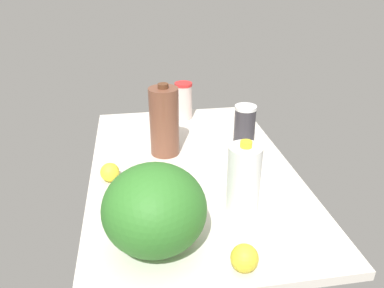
{
  "coord_description": "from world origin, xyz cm",
  "views": [
    {
      "loc": [
        122.45,
        -19.73,
        74.89
      ],
      "look_at": [
        0.0,
        0.0,
        13.0
      ],
      "focal_mm": 35.0,
      "sensor_mm": 36.0,
      "label": 1
    }
  ],
  "objects_px": {
    "shaker_bottle": "(245,126)",
    "chocolate_milk_jug": "(164,121)",
    "watermelon": "(155,209)",
    "lemon_beside_bowl": "(244,258)",
    "tumbler_cup": "(184,101)",
    "milk_jug": "(244,180)",
    "lemon_loose": "(110,172)"
  },
  "relations": [
    {
      "from": "milk_jug",
      "to": "tumbler_cup",
      "type": "xyz_separation_m",
      "value": [
        -0.79,
        -0.07,
        -0.02
      ]
    },
    {
      "from": "shaker_bottle",
      "to": "lemon_loose",
      "type": "height_order",
      "value": "shaker_bottle"
    },
    {
      "from": "lemon_loose",
      "to": "shaker_bottle",
      "type": "bearing_deg",
      "value": 109.7
    },
    {
      "from": "milk_jug",
      "to": "lemon_loose",
      "type": "distance_m",
      "value": 0.49
    },
    {
      "from": "watermelon",
      "to": "lemon_beside_bowl",
      "type": "height_order",
      "value": "watermelon"
    },
    {
      "from": "tumbler_cup",
      "to": "lemon_loose",
      "type": "relative_size",
      "value": 2.65
    },
    {
      "from": "watermelon",
      "to": "shaker_bottle",
      "type": "bearing_deg",
      "value": 143.55
    },
    {
      "from": "milk_jug",
      "to": "watermelon",
      "type": "xyz_separation_m",
      "value": [
        0.11,
        -0.28,
        0.01
      ]
    },
    {
      "from": "shaker_bottle",
      "to": "watermelon",
      "type": "relative_size",
      "value": 0.64
    },
    {
      "from": "lemon_beside_bowl",
      "to": "shaker_bottle",
      "type": "bearing_deg",
      "value": 163.92
    },
    {
      "from": "shaker_bottle",
      "to": "lemon_beside_bowl",
      "type": "relative_size",
      "value": 2.46
    },
    {
      "from": "shaker_bottle",
      "to": "tumbler_cup",
      "type": "bearing_deg",
      "value": -148.81
    },
    {
      "from": "lemon_loose",
      "to": "lemon_beside_bowl",
      "type": "distance_m",
      "value": 0.6
    },
    {
      "from": "milk_jug",
      "to": "chocolate_milk_jug",
      "type": "bearing_deg",
      "value": -154.98
    },
    {
      "from": "chocolate_milk_jug",
      "to": "milk_jug",
      "type": "relative_size",
      "value": 1.2
    },
    {
      "from": "chocolate_milk_jug",
      "to": "lemon_beside_bowl",
      "type": "bearing_deg",
      "value": 11.56
    },
    {
      "from": "shaker_bottle",
      "to": "milk_jug",
      "type": "distance_m",
      "value": 0.47
    },
    {
      "from": "tumbler_cup",
      "to": "lemon_loose",
      "type": "bearing_deg",
      "value": -32.24
    },
    {
      "from": "shaker_bottle",
      "to": "chocolate_milk_jug",
      "type": "height_order",
      "value": "chocolate_milk_jug"
    },
    {
      "from": "tumbler_cup",
      "to": "milk_jug",
      "type": "bearing_deg",
      "value": 5.36
    },
    {
      "from": "lemon_loose",
      "to": "lemon_beside_bowl",
      "type": "height_order",
      "value": "lemon_beside_bowl"
    },
    {
      "from": "shaker_bottle",
      "to": "milk_jug",
      "type": "bearing_deg",
      "value": -16.86
    },
    {
      "from": "shaker_bottle",
      "to": "chocolate_milk_jug",
      "type": "bearing_deg",
      "value": -87.58
    },
    {
      "from": "chocolate_milk_jug",
      "to": "watermelon",
      "type": "xyz_separation_m",
      "value": [
        0.55,
        -0.08,
        -0.02
      ]
    },
    {
      "from": "tumbler_cup",
      "to": "lemon_loose",
      "type": "distance_m",
      "value": 0.64
    },
    {
      "from": "lemon_beside_bowl",
      "to": "chocolate_milk_jug",
      "type": "bearing_deg",
      "value": -168.44
    },
    {
      "from": "watermelon",
      "to": "lemon_beside_bowl",
      "type": "bearing_deg",
      "value": 59.34
    },
    {
      "from": "lemon_loose",
      "to": "lemon_beside_bowl",
      "type": "xyz_separation_m",
      "value": [
        0.49,
        0.35,
        0.0
      ]
    },
    {
      "from": "watermelon",
      "to": "lemon_beside_bowl",
      "type": "relative_size",
      "value": 3.86
    },
    {
      "from": "milk_jug",
      "to": "lemon_loose",
      "type": "relative_size",
      "value": 3.57
    },
    {
      "from": "tumbler_cup",
      "to": "watermelon",
      "type": "bearing_deg",
      "value": -12.74
    },
    {
      "from": "shaker_bottle",
      "to": "tumbler_cup",
      "type": "distance_m",
      "value": 0.4
    }
  ]
}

